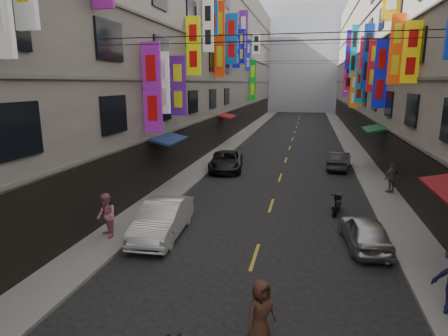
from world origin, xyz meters
The scene contains 17 objects.
sidewalk_left centered at (-6.00, 42.00, 0.06)m, with size 2.00×90.00×0.12m, color slate.
sidewalk_right centered at (6.00, 42.00, 0.06)m, with size 2.00×90.00×0.12m, color slate.
building_row_left centered at (-11.99, 42.00, 9.49)m, with size 10.14×90.00×19.00m.
building_row_right centered at (11.99, 42.00, 9.49)m, with size 10.14×90.00×19.00m.
haze_block centered at (0.00, 92.00, 11.00)m, with size 18.00×8.00×22.00m, color #AAB0BD.
shop_signage centered at (-0.12, 35.42, 9.13)m, with size 14.00×55.00×11.06m.
street_awnings centered at (-1.26, 26.00, 3.00)m, with size 13.99×35.20×0.41m.
overhead_cables centered at (0.00, 30.00, 8.80)m, with size 14.00×38.04×1.24m.
lane_markings centered at (0.00, 39.00, 0.00)m, with size 0.12×80.20×0.01m.
scooter_far_right centered at (3.24, 23.65, 0.44)m, with size 0.66×1.78×1.14m.
car_left_mid centered at (-4.00, 19.08, 0.74)m, with size 1.57×4.50×1.48m, color silver.
car_left_far centered at (-4.00, 31.33, 0.68)m, with size 2.25×4.88×1.36m, color black.
car_right_mid centered at (4.00, 19.79, 0.62)m, with size 1.46×3.62×1.23m, color #B8B8BD.
car_right_far centered at (4.00, 33.41, 0.64)m, with size 1.36×3.91×1.29m, color #26252D.
pedestrian_lfar centered at (-6.04, 18.22, 1.02)m, with size 0.88×0.60×1.81m, color #D37099.
pedestrian_rfar centered at (6.41, 27.48, 0.99)m, with size 1.02×0.58×1.74m, color #5F5F61.
pedestrian_crossing centered at (0.78, 13.42, 0.84)m, with size 0.82×0.56×1.67m, color #48281C.
Camera 1 is at (1.68, 5.46, 6.22)m, focal length 30.00 mm.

